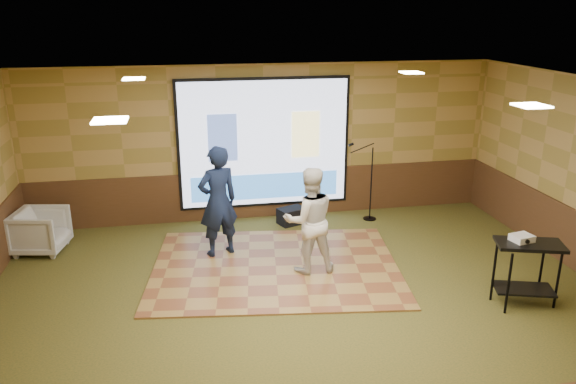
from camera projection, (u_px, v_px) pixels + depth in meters
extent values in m
plane|color=#343E1C|center=(302.00, 300.00, 8.01)|extent=(9.00, 9.00, 0.00)
cube|color=#B18C49|center=(264.00, 143.00, 10.81)|extent=(9.00, 0.04, 3.00)
cube|color=#B18C49|center=(400.00, 350.00, 4.28)|extent=(9.00, 0.04, 3.00)
cube|color=silver|center=(304.00, 89.00, 7.07)|extent=(9.00, 7.00, 0.04)
cube|color=#4D3019|center=(265.00, 194.00, 11.11)|extent=(9.00, 0.04, 0.95)
cube|color=black|center=(264.00, 143.00, 10.76)|extent=(3.32, 0.03, 2.52)
cube|color=silver|center=(265.00, 144.00, 10.73)|extent=(3.20, 0.02, 2.40)
cube|color=#3B4E82|center=(223.00, 138.00, 10.53)|extent=(0.55, 0.01, 0.90)
cube|color=#E2D783|center=(306.00, 135.00, 10.81)|extent=(0.55, 0.01, 0.90)
cube|color=#316EB8|center=(265.00, 186.00, 10.98)|extent=(2.88, 0.01, 0.50)
cube|color=#FFEFBF|center=(134.00, 79.00, 8.37)|extent=(0.32, 0.32, 0.02)
cube|color=#FFEFBF|center=(411.00, 73.00, 9.15)|extent=(0.32, 0.32, 0.02)
cube|color=#FFEFBF|center=(110.00, 120.00, 5.29)|extent=(0.32, 0.32, 0.02)
cube|color=#FFEFBF|center=(531.00, 106.00, 6.08)|extent=(0.32, 0.32, 0.02)
cube|color=olive|center=(276.00, 267.00, 9.03)|extent=(4.27, 3.47, 0.03)
imported|color=#131D3C|center=(218.00, 201.00, 9.19)|extent=(0.79, 0.65, 1.86)
imported|color=silver|center=(309.00, 220.00, 8.62)|extent=(0.84, 0.66, 1.68)
cylinder|color=black|center=(509.00, 284.00, 7.55)|extent=(0.04, 0.04, 0.89)
cylinder|color=black|center=(558.00, 279.00, 7.68)|extent=(0.04, 0.04, 0.89)
cylinder|color=black|center=(494.00, 272.00, 7.90)|extent=(0.04, 0.04, 0.89)
cylinder|color=black|center=(541.00, 267.00, 8.03)|extent=(0.04, 0.04, 0.89)
cube|color=black|center=(530.00, 244.00, 7.64)|extent=(0.89, 0.47, 0.05)
cube|color=black|center=(524.00, 289.00, 7.85)|extent=(0.79, 0.42, 0.03)
cube|color=white|center=(522.00, 238.00, 7.68)|extent=(0.32, 0.28, 0.09)
cylinder|color=black|center=(369.00, 219.00, 11.09)|extent=(0.25, 0.25, 0.02)
cylinder|color=black|center=(371.00, 184.00, 10.87)|extent=(0.02, 0.02, 1.45)
cylinder|color=black|center=(362.00, 148.00, 10.60)|extent=(0.46, 0.02, 0.18)
cylinder|color=black|center=(351.00, 145.00, 10.54)|extent=(0.11, 0.05, 0.08)
imported|color=gray|center=(41.00, 231.00, 9.52)|extent=(0.95, 0.93, 0.74)
cube|color=black|center=(292.00, 216.00, 10.82)|extent=(0.59, 0.49, 0.31)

